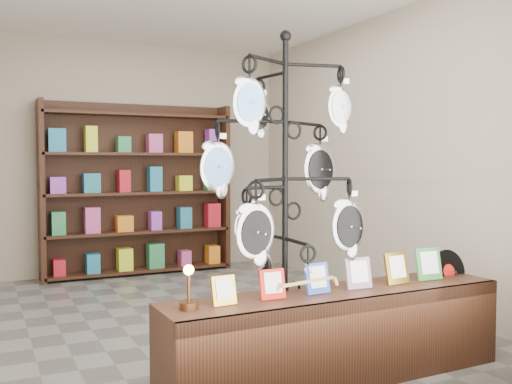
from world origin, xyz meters
The scene contains 5 objects.
ground centered at (0.00, 0.00, 0.00)m, with size 5.00×5.00×0.00m, color slate.
room_envelope centered at (0.00, 0.00, 1.85)m, with size 5.00×5.00×5.00m.
display_tree centered at (-0.03, -1.69, 1.33)m, with size 1.18×1.08×2.30m.
front_shelf centered at (0.28, -1.86, 0.30)m, with size 2.43×0.53×0.86m.
back_shelving centered at (0.00, 2.30, 1.03)m, with size 2.42×0.36×2.20m.
Camera 1 is at (-1.84, -4.97, 1.45)m, focal length 40.00 mm.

